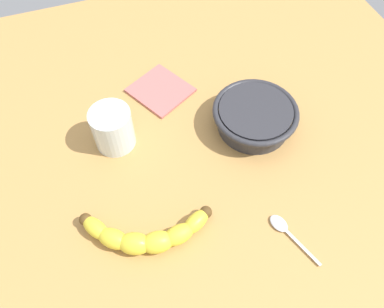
{
  "coord_description": "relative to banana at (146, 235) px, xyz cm",
  "views": [
    {
      "loc": [
        -34.95,
        13.61,
        64.98
      ],
      "look_at": [
        2.84,
        0.35,
        5.0
      ],
      "focal_mm": 35.81,
      "sensor_mm": 36.0,
      "label": 1
    }
  ],
  "objects": [
    {
      "name": "wooden_tabletop",
      "position": [
        9.83,
        -12.87,
        -3.36
      ],
      "size": [
        120.0,
        120.0,
        3.0
      ],
      "primitive_type": "cube",
      "color": "#B68647",
      "rests_on": "ground"
    },
    {
      "name": "banana",
      "position": [
        0.0,
        0.0,
        0.0
      ],
      "size": [
        11.17,
        22.16,
        3.71
      ],
      "rotation": [
        0.0,
        0.0,
        4.44
      ],
      "color": "yellow",
      "rests_on": "wooden_tabletop"
    },
    {
      "name": "smoothie_glass",
      "position": [
        21.77,
        0.26,
        2.38
      ],
      "size": [
        7.86,
        7.86,
        8.5
      ],
      "color": "silver",
      "rests_on": "wooden_tabletop"
    },
    {
      "name": "ceramic_bowl",
      "position": [
        16.38,
        -27.02,
        1.2
      ],
      "size": [
        17.01,
        17.01,
        5.17
      ],
      "color": "#2D2D33",
      "rests_on": "wooden_tabletop"
    },
    {
      "name": "teaspoon",
      "position": [
        -5.54,
        -22.49,
        -1.46
      ],
      "size": [
        11.04,
        5.09,
        0.8
      ],
      "rotation": [
        0.0,
        0.0,
        0.34
      ],
      "color": "silver",
      "rests_on": "wooden_tabletop"
    },
    {
      "name": "folded_napkin",
      "position": [
        31.85,
        -11.96,
        -1.56
      ],
      "size": [
        15.41,
        15.09,
        0.6
      ],
      "primitive_type": "cube",
      "rotation": [
        0.0,
        0.0,
        0.49
      ],
      "color": "#BC6660",
      "rests_on": "wooden_tabletop"
    }
  ]
}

